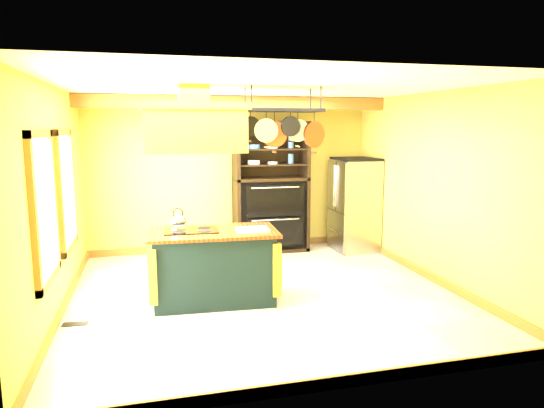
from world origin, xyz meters
name	(u,v)px	position (x,y,z in m)	size (l,w,h in m)	color
floor	(263,293)	(0.00, 0.00, 0.00)	(5.00, 5.00, 0.00)	beige
ceiling	(263,87)	(0.00, 0.00, 2.70)	(5.00, 5.00, 0.00)	white
wall_back	(231,175)	(0.00, 2.50, 1.35)	(5.00, 0.02, 2.70)	gold
wall_front	(335,235)	(0.00, -2.50, 1.35)	(5.00, 0.02, 2.70)	gold
wall_left	(55,201)	(-2.50, 0.00, 1.35)	(0.02, 5.00, 2.70)	gold
wall_right	(434,188)	(2.50, 0.00, 1.35)	(0.02, 5.00, 2.70)	gold
ceiling_beam	(238,103)	(0.00, 1.70, 2.59)	(5.00, 0.15, 0.20)	olive
window_near	(45,207)	(-2.47, -0.80, 1.40)	(0.06, 1.06, 1.56)	olive
window_far	(66,190)	(-2.47, 0.60, 1.40)	(0.06, 1.06, 1.56)	olive
kitchen_island	(213,265)	(-0.68, -0.11, 0.47)	(1.65, 0.98, 1.11)	black
range_hood	(194,125)	(-0.87, -0.11, 2.22)	(1.27, 0.72, 0.80)	#B3852C
pot_rack	(283,120)	(0.24, -0.11, 2.29)	(1.07, 0.49, 0.75)	black
refrigerator	(354,207)	(2.13, 1.90, 0.79)	(0.71, 0.83, 1.63)	#9B9DA3
hutch	(270,201)	(0.66, 2.25, 0.89)	(1.30, 0.59, 2.30)	black
floor_register	(75,324)	(-2.30, -0.48, 0.01)	(0.28, 0.12, 0.01)	black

